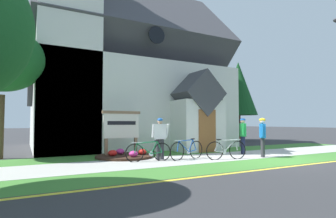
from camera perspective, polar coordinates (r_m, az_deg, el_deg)
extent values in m
plane|color=#333335|center=(14.22, 9.71, -8.74)|extent=(140.00, 140.00, 0.00)
cube|color=#B7B5AD|center=(11.00, 5.00, -10.47)|extent=(32.00, 2.45, 0.01)
cube|color=#427F33|center=(9.34, 12.19, -11.78)|extent=(32.00, 1.73, 0.01)
cube|color=#427F33|center=(12.93, -0.53, -9.35)|extent=(24.00, 2.04, 0.01)
cube|color=yellow|center=(8.60, 16.67, -12.51)|extent=(28.00, 0.16, 0.01)
cube|color=silver|center=(17.55, -8.28, 0.20)|extent=(11.15, 8.17, 4.79)
cube|color=#424247|center=(18.24, -8.18, 13.18)|extent=(11.65, 8.31, 8.31)
cube|color=silver|center=(14.59, -20.49, 14.71)|extent=(2.81, 2.81, 11.65)
cube|color=silver|center=(14.08, 6.32, -3.52)|extent=(2.40, 1.60, 2.60)
cube|color=#424247|center=(14.15, 6.29, 3.18)|extent=(2.40, 1.80, 2.40)
cube|color=brown|center=(13.41, 8.32, -4.60)|extent=(1.00, 0.06, 2.10)
cube|color=black|center=(15.84, 10.39, -0.52)|extent=(0.76, 0.06, 1.90)
cone|color=black|center=(15.90, 10.36, 2.90)|extent=(0.80, 0.06, 0.80)
cylinder|color=black|center=(14.46, -2.41, 15.36)|extent=(0.90, 0.06, 0.90)
cube|color=#7F6047|center=(11.62, -12.96, -8.06)|extent=(0.12, 0.12, 0.79)
cube|color=#7F6047|center=(12.11, -6.86, -7.90)|extent=(0.12, 0.12, 0.79)
cube|color=silver|center=(11.80, -9.81, -3.54)|extent=(1.60, 0.17, 1.04)
cube|color=#7F6047|center=(11.81, -9.78, -0.71)|extent=(1.72, 0.22, 0.12)
cube|color=black|center=(11.76, -9.72, -2.93)|extent=(1.28, 0.08, 0.16)
cylinder|color=#382319|center=(11.52, -9.24, -9.88)|extent=(2.37, 2.37, 0.10)
ellipsoid|color=red|center=(11.61, -5.46, -9.00)|extent=(0.36, 0.36, 0.24)
ellipsoid|color=#CC338C|center=(11.86, -10.08, -8.84)|extent=(0.36, 0.36, 0.24)
ellipsoid|color=red|center=(11.34, -11.65, -9.10)|extent=(0.36, 0.36, 0.24)
ellipsoid|color=#CC338C|center=(10.88, -7.31, -9.40)|extent=(0.36, 0.36, 0.24)
torus|color=black|center=(10.81, 9.87, -8.72)|extent=(0.73, 0.19, 0.74)
torus|color=black|center=(11.28, 14.47, -8.43)|extent=(0.73, 0.19, 0.74)
cylinder|color=#B7B7BC|center=(11.10, 12.94, -7.63)|extent=(0.54, 0.15, 0.48)
cylinder|color=#B7B7BC|center=(11.03, 12.43, -6.47)|extent=(0.73, 0.19, 0.04)
cylinder|color=#B7B7BC|center=(10.92, 11.24, -7.72)|extent=(0.25, 0.09, 0.47)
cylinder|color=#B7B7BC|center=(10.90, 10.83, -8.80)|extent=(0.40, 0.12, 0.09)
cylinder|color=#B7B7BC|center=(10.83, 10.30, -7.63)|extent=(0.21, 0.08, 0.42)
cylinder|color=#B7B7BC|center=(11.24, 14.29, -7.41)|extent=(0.12, 0.06, 0.41)
ellipsoid|color=black|center=(10.86, 10.71, -6.38)|extent=(0.25, 0.13, 0.05)
cylinder|color=silver|center=(11.21, 14.09, -6.29)|extent=(0.44, 0.12, 0.03)
cylinder|color=silver|center=(11.00, 11.76, -8.88)|extent=(0.18, 0.06, 0.18)
torus|color=black|center=(11.18, 5.96, -8.58)|extent=(0.72, 0.20, 0.73)
torus|color=black|center=(10.44, 1.96, -8.99)|extent=(0.72, 0.20, 0.73)
cylinder|color=#194CA5|center=(10.67, 3.38, -7.94)|extent=(0.56, 0.16, 0.47)
cylinder|color=#194CA5|center=(10.73, 3.82, -6.64)|extent=(0.77, 0.21, 0.06)
cylinder|color=#194CA5|center=(10.94, 4.85, -7.73)|extent=(0.27, 0.09, 0.49)
cylinder|color=#194CA5|center=(11.03, 5.20, -8.79)|extent=(0.42, 0.13, 0.09)
cylinder|color=#194CA5|center=(11.09, 5.62, -7.53)|extent=(0.22, 0.08, 0.44)
cylinder|color=#194CA5|center=(10.45, 2.13, -7.90)|extent=(0.12, 0.06, 0.40)
ellipsoid|color=black|center=(11.01, 5.27, -6.31)|extent=(0.25, 0.13, 0.05)
cylinder|color=silver|center=(10.46, 2.29, -6.71)|extent=(0.44, 0.12, 0.03)
cylinder|color=silver|center=(10.88, 4.43, -9.01)|extent=(0.18, 0.06, 0.18)
torus|color=black|center=(10.41, -1.29, -9.09)|extent=(0.70, 0.14, 0.70)
torus|color=black|center=(10.14, -7.08, -9.24)|extent=(0.70, 0.14, 0.70)
cylinder|color=#19723F|center=(10.20, -5.07, -8.34)|extent=(0.57, 0.12, 0.44)
cylinder|color=#19723F|center=(10.21, -4.43, -7.05)|extent=(0.78, 0.16, 0.08)
cylinder|color=#19723F|center=(10.31, -2.93, -8.16)|extent=(0.27, 0.08, 0.47)
cylinder|color=#19723F|center=(10.35, -2.42, -9.26)|extent=(0.43, 0.10, 0.09)
cylinder|color=#19723F|center=(10.37, -1.79, -7.99)|extent=(0.23, 0.07, 0.42)
cylinder|color=#19723F|center=(10.13, -6.84, -8.23)|extent=(0.12, 0.05, 0.37)
ellipsoid|color=black|center=(10.32, -2.30, -6.71)|extent=(0.25, 0.12, 0.05)
cylinder|color=silver|center=(10.12, -6.59, -7.10)|extent=(0.44, 0.10, 0.03)
cylinder|color=silver|center=(10.30, -3.57, -9.44)|extent=(0.18, 0.05, 0.18)
cylinder|color=#2D2D33|center=(12.05, 19.44, -7.73)|extent=(0.15, 0.15, 0.82)
cylinder|color=#2D2D33|center=(12.15, 19.37, -7.69)|extent=(0.15, 0.15, 0.82)
cube|color=blue|center=(12.06, 19.35, -4.37)|extent=(0.44, 0.48, 0.59)
sphere|color=beige|center=(12.06, 19.32, -2.45)|extent=(0.21, 0.21, 0.21)
ellipsoid|color=gold|center=(12.06, 19.31, -2.18)|extent=(0.34, 0.34, 0.15)
cylinder|color=blue|center=(11.78, 19.36, -4.26)|extent=(0.09, 0.10, 0.54)
cylinder|color=blue|center=(12.34, 19.33, -4.19)|extent=(0.09, 0.14, 0.54)
cylinder|color=#191E38|center=(13.05, 15.48, -7.39)|extent=(0.15, 0.15, 0.82)
cylinder|color=#191E38|center=(12.88, 15.67, -7.45)|extent=(0.15, 0.15, 0.82)
cube|color=green|center=(12.93, 15.53, -4.28)|extent=(0.40, 0.50, 0.60)
sphere|color=tan|center=(12.93, 15.51, -2.48)|extent=(0.21, 0.21, 0.21)
ellipsoid|color=#1E59B2|center=(12.93, 15.51, -2.22)|extent=(0.34, 0.32, 0.15)
cylinder|color=green|center=(13.21, 15.40, -4.12)|extent=(0.09, 0.11, 0.54)
cylinder|color=green|center=(12.65, 15.67, -4.17)|extent=(0.09, 0.12, 0.54)
cylinder|color=#2D2D33|center=(10.70, -1.26, -8.53)|extent=(0.15, 0.15, 0.81)
cylinder|color=#2D2D33|center=(10.71, -2.13, -8.53)|extent=(0.15, 0.15, 0.81)
cube|color=silver|center=(10.66, -1.69, -4.77)|extent=(0.50, 0.39, 0.59)
sphere|color=tan|center=(10.65, -1.69, -2.62)|extent=(0.21, 0.21, 0.21)
ellipsoid|color=#1E59B2|center=(10.65, -1.69, -2.31)|extent=(0.32, 0.33, 0.15)
cylinder|color=silver|center=(10.62, -0.19, -4.62)|extent=(0.09, 0.22, 0.54)
cylinder|color=silver|center=(10.71, -3.18, -4.60)|extent=(0.09, 0.17, 0.54)
cylinder|color=#4C3823|center=(22.90, 14.78, -3.85)|extent=(0.27, 0.27, 2.08)
cone|color=#14471E|center=(23.07, 14.68, 4.25)|extent=(3.01, 3.01, 4.43)
cylinder|color=#4C3823|center=(12.78, -31.91, -3.20)|extent=(0.25, 0.25, 2.59)
ellipsoid|color=#195623|center=(13.04, -31.58, 9.00)|extent=(3.23, 3.23, 2.66)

